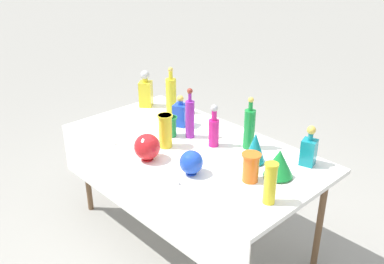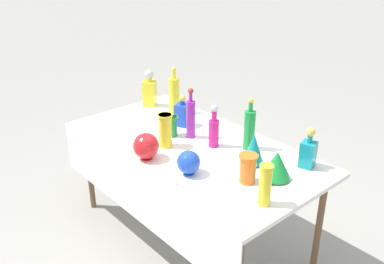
# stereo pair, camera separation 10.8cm
# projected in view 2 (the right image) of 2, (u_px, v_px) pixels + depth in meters

# --- Properties ---
(ground_plane) EXTENTS (40.00, 40.00, 0.00)m
(ground_plane) POSITION_uv_depth(u_px,v_px,m) (192.00, 234.00, 3.26)
(ground_plane) COLOR gray
(display_table) EXTENTS (1.84, 0.97, 0.76)m
(display_table) POSITION_uv_depth(u_px,v_px,m) (187.00, 155.00, 2.94)
(display_table) COLOR white
(display_table) RESTS_ON ground
(tall_bottle_0) EXTENTS (0.07, 0.07, 0.30)m
(tall_bottle_0) POSITION_uv_depth(u_px,v_px,m) (214.00, 130.00, 2.88)
(tall_bottle_0) COLOR #C61972
(tall_bottle_0) RESTS_ON display_table
(tall_bottle_1) EXTENTS (0.08, 0.08, 0.36)m
(tall_bottle_1) POSITION_uv_depth(u_px,v_px,m) (249.00, 129.00, 2.83)
(tall_bottle_1) COLOR #198C38
(tall_bottle_1) RESTS_ON display_table
(tall_bottle_2) EXTENTS (0.06, 0.06, 0.37)m
(tall_bottle_2) POSITION_uv_depth(u_px,v_px,m) (191.00, 117.00, 3.00)
(tall_bottle_2) COLOR purple
(tall_bottle_2) RESTS_ON display_table
(tall_bottle_3) EXTENTS (0.08, 0.08, 0.38)m
(tall_bottle_3) POSITION_uv_depth(u_px,v_px,m) (174.00, 94.00, 3.41)
(tall_bottle_3) COLOR yellow
(tall_bottle_3) RESTS_ON display_table
(square_decanter_0) EXTENTS (0.13, 0.13, 0.24)m
(square_decanter_0) POSITION_uv_depth(u_px,v_px,m) (182.00, 113.00, 3.21)
(square_decanter_0) COLOR blue
(square_decanter_0) RESTS_ON display_table
(square_decanter_1) EXTENTS (0.14, 0.14, 0.31)m
(square_decanter_1) POSITION_uv_depth(u_px,v_px,m) (150.00, 90.00, 3.56)
(square_decanter_1) COLOR yellow
(square_decanter_1) RESTS_ON display_table
(square_decanter_2) EXTENTS (0.11, 0.11, 0.27)m
(square_decanter_2) POSITION_uv_depth(u_px,v_px,m) (308.00, 152.00, 2.63)
(square_decanter_2) COLOR teal
(square_decanter_2) RESTS_ON display_table
(slender_vase_0) EXTENTS (0.10, 0.10, 0.23)m
(slender_vase_0) POSITION_uv_depth(u_px,v_px,m) (165.00, 130.00, 2.88)
(slender_vase_0) COLOR yellow
(slender_vase_0) RESTS_ON display_table
(slender_vase_1) EXTENTS (0.11, 0.11, 0.18)m
(slender_vase_1) POSITION_uv_depth(u_px,v_px,m) (248.00, 168.00, 2.47)
(slender_vase_1) COLOR orange
(slender_vase_1) RESTS_ON display_table
(slender_vase_2) EXTENTS (0.08, 0.08, 0.24)m
(slender_vase_2) POSITION_uv_depth(u_px,v_px,m) (265.00, 184.00, 2.25)
(slender_vase_2) COLOR yellow
(slender_vase_2) RESTS_ON display_table
(slender_vase_3) EXTENTS (0.10, 0.10, 0.15)m
(slender_vase_3) POSITION_uv_depth(u_px,v_px,m) (172.00, 125.00, 3.05)
(slender_vase_3) COLOR #198C38
(slender_vase_3) RESTS_ON display_table
(fluted_vase_0) EXTENTS (0.13, 0.13, 0.21)m
(fluted_vase_0) POSITION_uv_depth(u_px,v_px,m) (254.00, 149.00, 2.66)
(fluted_vase_0) COLOR teal
(fluted_vase_0) RESTS_ON display_table
(fluted_vase_1) EXTENTS (0.18, 0.18, 0.18)m
(fluted_vase_1) POSITION_uv_depth(u_px,v_px,m) (277.00, 165.00, 2.50)
(fluted_vase_1) COLOR #198C38
(fluted_vase_1) RESTS_ON display_table
(round_bowl_0) EXTENTS (0.14, 0.14, 0.15)m
(round_bowl_0) POSITION_uv_depth(u_px,v_px,m) (189.00, 162.00, 2.56)
(round_bowl_0) COLOR blue
(round_bowl_0) RESTS_ON display_table
(round_bowl_1) EXTENTS (0.17, 0.17, 0.18)m
(round_bowl_1) POSITION_uv_depth(u_px,v_px,m) (146.00, 146.00, 2.73)
(round_bowl_1) COLOR red
(round_bowl_1) RESTS_ON display_table
(price_tag_left) EXTENTS (0.05, 0.02, 0.03)m
(price_tag_left) POSITION_uv_depth(u_px,v_px,m) (114.00, 141.00, 2.96)
(price_tag_left) COLOR white
(price_tag_left) RESTS_ON display_table
(price_tag_center) EXTENTS (0.05, 0.02, 0.04)m
(price_tag_center) POSITION_uv_depth(u_px,v_px,m) (173.00, 181.00, 2.48)
(price_tag_center) COLOR white
(price_tag_center) RESTS_ON display_table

